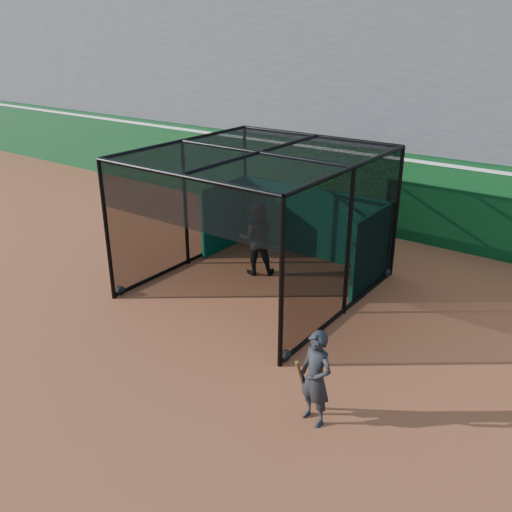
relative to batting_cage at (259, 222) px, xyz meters
The scene contains 6 objects.
ground 3.63m from the batting_cage, 89.10° to the right, with size 120.00×120.00×0.00m, color #964C2B.
outfield_wall 5.25m from the batting_cage, 89.44° to the left, with size 50.00×0.50×2.50m.
grandstand 9.46m from the batting_cage, 89.67° to the left, with size 50.00×7.85×8.95m.
batting_cage is the anchor object (origin of this frame).
batter 1.01m from the batting_cage, 130.02° to the left, with size 0.90×0.70×1.86m, color black.
on_deck_player 5.03m from the batting_cage, 44.01° to the right, with size 0.65×0.50×1.59m.
Camera 1 is at (6.85, -6.27, 5.69)m, focal length 38.00 mm.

